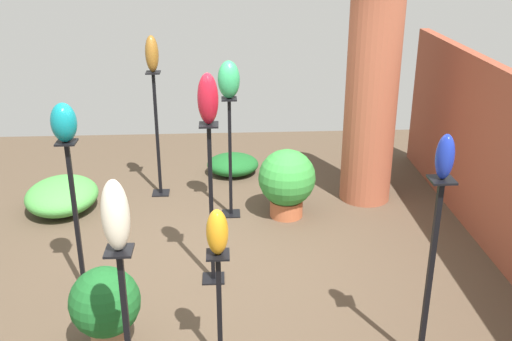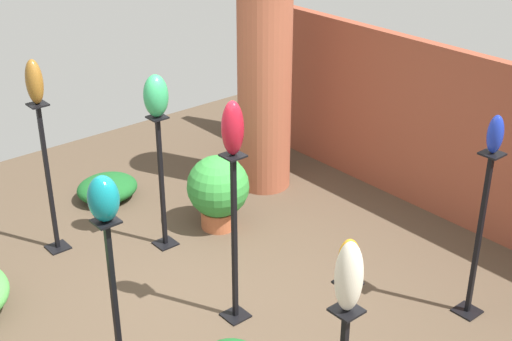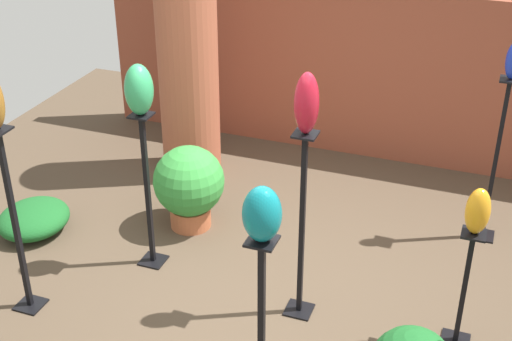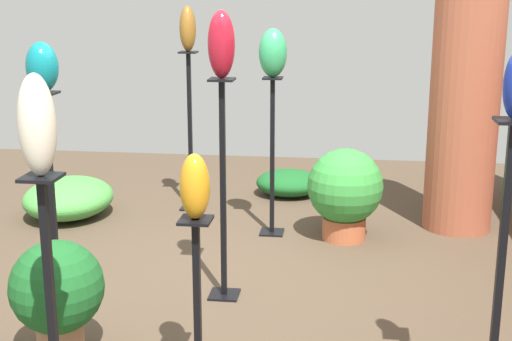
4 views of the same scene
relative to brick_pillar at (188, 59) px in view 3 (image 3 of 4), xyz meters
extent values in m
plane|color=#4C3D2D|center=(1.49, -1.78, -1.20)|extent=(8.00, 8.00, 0.00)
cube|color=brown|center=(1.49, 0.97, -0.31)|extent=(5.60, 0.12, 1.78)
cylinder|color=#9E5138|center=(0.00, 0.00, 0.00)|extent=(0.58, 0.58, 2.39)
cube|color=black|center=(2.85, -1.71, -1.19)|extent=(0.20, 0.20, 0.01)
cube|color=black|center=(2.85, -1.71, -0.73)|extent=(0.04, 0.04, 0.93)
cube|color=black|center=(2.85, -1.71, -0.28)|extent=(0.16, 0.16, 0.01)
cube|color=black|center=(2.91, -0.25, -1.19)|extent=(0.20, 0.20, 0.01)
cube|color=black|center=(2.91, -0.25, -0.46)|extent=(0.04, 0.04, 1.47)
cube|color=black|center=(2.91, -0.25, 0.27)|extent=(0.16, 0.16, 0.02)
cube|color=black|center=(1.81, -2.92, -0.50)|extent=(0.04, 0.04, 1.39)
cube|color=black|center=(1.81, -2.92, 0.19)|extent=(0.16, 0.16, 0.02)
cube|color=black|center=(1.70, -1.77, -1.19)|extent=(0.20, 0.20, 0.01)
cube|color=black|center=(1.70, -1.77, -0.45)|extent=(0.04, 0.04, 1.49)
cube|color=black|center=(1.70, -1.77, 0.28)|extent=(0.16, 0.16, 0.02)
cube|color=black|center=(0.37, -1.59, -1.19)|extent=(0.20, 0.20, 0.01)
cube|color=black|center=(0.37, -1.59, -0.53)|extent=(0.04, 0.04, 1.34)
cube|color=black|center=(0.37, -1.59, 0.14)|extent=(0.16, 0.16, 0.02)
cube|color=black|center=(-0.24, -2.43, -1.19)|extent=(0.20, 0.20, 0.01)
cube|color=black|center=(-0.24, -2.43, -0.45)|extent=(0.04, 0.04, 1.49)
ellipsoid|color=orange|center=(2.85, -1.71, -0.10)|extent=(0.16, 0.15, 0.33)
ellipsoid|color=#0F727A|center=(1.81, -2.92, 0.36)|extent=(0.21, 0.21, 0.32)
ellipsoid|color=maroon|center=(1.70, -1.77, 0.50)|extent=(0.17, 0.17, 0.43)
ellipsoid|color=#2D9356|center=(0.37, -1.59, 0.34)|extent=(0.21, 0.23, 0.39)
cylinder|color=#B25B38|center=(0.43, -0.98, -1.10)|extent=(0.36, 0.36, 0.19)
sphere|color=#338C38|center=(0.43, -0.98, -0.74)|extent=(0.63, 0.63, 0.63)
ellipsoid|color=#195923|center=(-0.83, -1.55, -1.07)|extent=(0.60, 0.67, 0.26)
camera|label=1|loc=(6.41, -1.65, 1.79)|focal=42.00mm
camera|label=2|loc=(5.49, -4.75, 2.51)|focal=50.00mm
camera|label=3|loc=(2.86, -5.85, 2.31)|focal=50.00mm
camera|label=4|loc=(6.15, -0.98, 0.83)|focal=50.00mm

